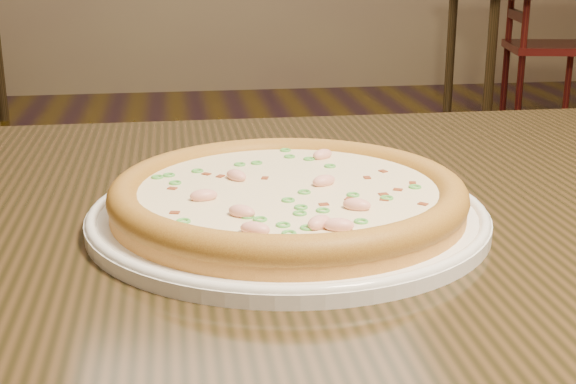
{
  "coord_description": "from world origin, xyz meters",
  "views": [
    {
      "loc": [
        -0.39,
        -0.97,
        1.0
      ],
      "look_at": [
        -0.29,
        -0.28,
        0.78
      ],
      "focal_mm": 50.0,
      "sensor_mm": 36.0,
      "label": 1
    }
  ],
  "objects": [
    {
      "name": "plate",
      "position": [
        -0.29,
        -0.28,
        0.76
      ],
      "size": [
        0.36,
        0.36,
        0.02
      ],
      "color": "white",
      "rests_on": "hero_table"
    },
    {
      "name": "chair_c",
      "position": [
        1.6,
        3.2,
        0.44
      ],
      "size": [
        0.49,
        0.49,
        0.95
      ],
      "color": "#5E1416",
      "rests_on": "ground"
    },
    {
      "name": "hero_table",
      "position": [
        -0.17,
        -0.23,
        0.65
      ],
      "size": [
        1.2,
        0.8,
        0.75
      ],
      "color": "black",
      "rests_on": "ground"
    },
    {
      "name": "pizza",
      "position": [
        -0.29,
        -0.28,
        0.78
      ],
      "size": [
        0.32,
        0.32,
        0.03
      ],
      "color": "gold",
      "rests_on": "plate"
    },
    {
      "name": "bg_table_right",
      "position": [
        1.67,
        3.21,
        0.65
      ],
      "size": [
        1.0,
        0.7,
        0.75
      ],
      "color": "black",
      "rests_on": "ground"
    }
  ]
}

